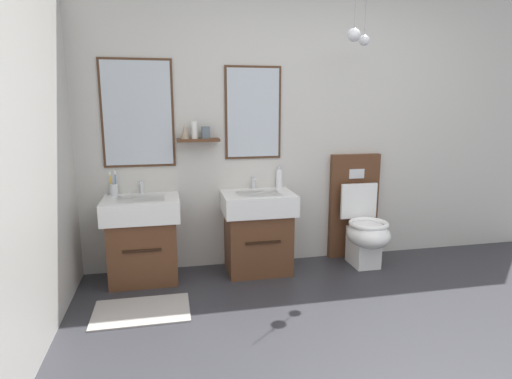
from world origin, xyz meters
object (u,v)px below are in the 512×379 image
vanity_sink_right (258,230)px  toothbrush_cup (114,189)px  vanity_sink_left (143,237)px  toilet (361,223)px  soap_dispenser (279,178)px

vanity_sink_right → toothbrush_cup: toothbrush_cup is taller
vanity_sink_left → toilet: 1.96m
toilet → toothbrush_cup: toilet is taller
vanity_sink_left → toilet: size_ratio=0.71×
toilet → soap_dispenser: bearing=167.0°
toilet → soap_dispenser: 0.87m
vanity_sink_right → soap_dispenser: 0.51m
vanity_sink_right → soap_dispenser: (0.24, 0.17, 0.42)m
vanity_sink_right → toothbrush_cup: 1.28m
vanity_sink_left → toilet: bearing=0.1°
toilet → toothbrush_cup: (-2.19, 0.16, 0.39)m
vanity_sink_right → toothbrush_cup: size_ratio=3.40×
vanity_sink_left → toothbrush_cup: size_ratio=3.40×
vanity_sink_left → vanity_sink_right: 0.98m
toothbrush_cup → toilet: bearing=-4.2°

